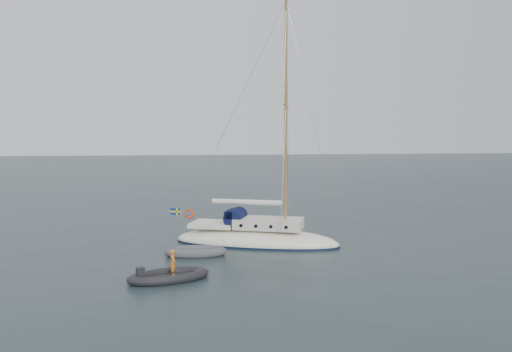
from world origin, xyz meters
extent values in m
plane|color=black|center=(0.00, 0.00, 0.00)|extent=(300.00, 300.00, 0.00)
ellipsoid|color=white|center=(1.02, 0.73, 0.15)|extent=(9.01, 2.80, 1.50)
cube|color=silver|center=(1.72, 0.73, 1.18)|extent=(3.60, 1.90, 0.55)
cube|color=white|center=(-1.39, 0.73, 1.02)|extent=(2.40, 1.90, 0.25)
cylinder|color=#0C1235|center=(-0.13, 0.73, 1.46)|extent=(0.96, 1.65, 0.96)
cube|color=#0C1235|center=(-0.33, 0.73, 1.66)|extent=(0.45, 1.65, 0.40)
cylinder|color=olive|center=(2.62, 0.73, 6.91)|extent=(0.15, 0.15, 12.01)
cylinder|color=olive|center=(2.62, 0.73, 7.51)|extent=(0.05, 2.20, 0.05)
cylinder|color=olive|center=(0.52, 0.73, 2.25)|extent=(4.20, 0.10, 0.10)
cylinder|color=silver|center=(0.52, 0.73, 2.30)|extent=(3.91, 0.28, 0.28)
cylinder|color=gray|center=(-2.99, 0.73, 1.45)|extent=(0.04, 2.20, 0.04)
torus|color=red|center=(-3.04, 1.33, 1.45)|extent=(0.54, 0.10, 0.54)
cylinder|color=olive|center=(-3.34, 0.73, 1.35)|extent=(0.03, 0.03, 0.90)
cube|color=navy|center=(-3.64, 0.73, 1.65)|extent=(0.60, 0.02, 0.38)
cube|color=yellow|center=(-3.64, 0.73, 1.65)|extent=(0.62, 0.03, 0.09)
cube|color=yellow|center=(-3.53, 0.73, 1.65)|extent=(0.09, 0.03, 0.40)
cylinder|color=black|center=(0.42, 1.69, 1.18)|extent=(0.18, 0.06, 0.18)
cylinder|color=black|center=(0.42, -0.23, 1.18)|extent=(0.18, 0.06, 0.18)
cylinder|color=black|center=(1.22, 1.69, 1.18)|extent=(0.18, 0.06, 0.18)
cylinder|color=black|center=(1.22, -0.23, 1.18)|extent=(0.18, 0.06, 0.18)
cylinder|color=black|center=(2.02, 1.69, 1.18)|extent=(0.18, 0.06, 0.18)
cylinder|color=black|center=(2.02, -0.23, 1.18)|extent=(0.18, 0.06, 0.18)
cylinder|color=black|center=(2.82, 1.69, 1.18)|extent=(0.18, 0.06, 0.18)
cylinder|color=black|center=(2.82, -0.23, 1.18)|extent=(0.18, 0.06, 0.18)
cube|color=#4F4F54|center=(-2.38, -1.29, 0.13)|extent=(1.86, 0.77, 0.11)
cube|color=black|center=(-3.73, -5.40, 0.12)|extent=(2.11, 0.88, 0.11)
cube|color=black|center=(-4.88, -5.40, 0.40)|extent=(0.31, 0.31, 0.53)
imported|color=orange|center=(-3.56, -5.40, 0.70)|extent=(0.32, 0.43, 1.09)
camera|label=1|loc=(-3.89, -25.57, 5.75)|focal=35.00mm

